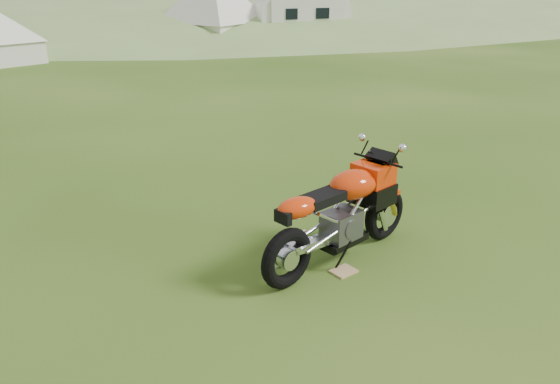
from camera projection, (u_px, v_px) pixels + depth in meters
ground at (279, 292)px, 5.56m from camera, size 120.00×120.00×0.00m
hillside at (252, 9)px, 48.76m from camera, size 80.00×64.00×8.00m
hedgerow at (252, 9)px, 48.76m from camera, size 36.00×1.20×8.60m
sport_motorcycle at (341, 207)px, 5.94m from camera, size 2.23×0.88×1.30m
plywood_board at (344, 271)px, 5.93m from camera, size 0.27×0.22×0.02m
tent_right at (214, 11)px, 23.91m from camera, size 4.45×4.45×2.94m
caravan at (301, 21)px, 24.70m from camera, size 4.62×2.90×2.00m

